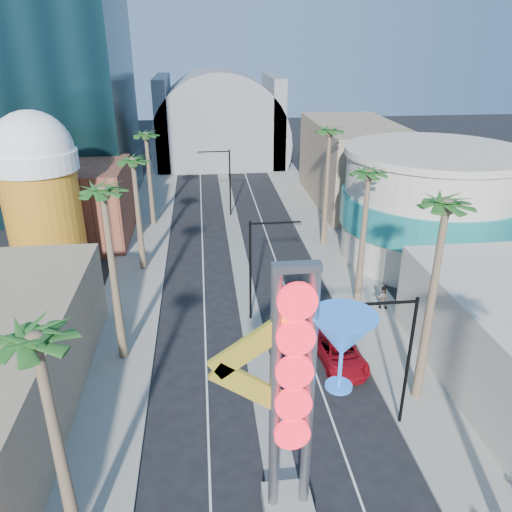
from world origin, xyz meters
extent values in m
cube|color=gray|center=(-9.50, 35.00, 0.07)|extent=(5.00, 100.00, 0.15)
cube|color=gray|center=(9.50, 35.00, 0.07)|extent=(5.00, 100.00, 0.15)
cube|color=gray|center=(0.00, 38.00, 0.07)|extent=(1.60, 84.00, 0.15)
cube|color=brown|center=(-16.00, 38.00, 4.00)|extent=(10.00, 10.00, 8.00)
cube|color=#91755D|center=(16.00, 48.00, 5.00)|extent=(10.00, 20.00, 10.00)
cylinder|color=orange|center=(-17.00, 30.00, 5.00)|extent=(6.40, 6.40, 10.00)
cylinder|color=white|center=(-17.00, 30.00, 10.40)|extent=(7.00, 7.00, 1.60)
sphere|color=white|center=(-17.00, 30.00, 11.20)|extent=(6.60, 6.60, 6.60)
cylinder|color=#BEB1A0|center=(18.00, 30.00, 5.00)|extent=(16.00, 16.00, 10.00)
cylinder|color=teal|center=(18.00, 30.00, 5.00)|extent=(16.60, 16.60, 3.00)
cylinder|color=#BEB1A0|center=(18.00, 30.00, 10.30)|extent=(16.60, 16.60, 0.60)
cylinder|color=slate|center=(0.00, 72.00, 4.00)|extent=(22.00, 16.00, 22.00)
cube|color=slate|center=(-9.00, 72.00, 7.00)|extent=(2.00, 16.00, 14.00)
cube|color=slate|center=(9.00, 72.00, 7.00)|extent=(2.00, 16.00, 14.00)
cube|color=gray|center=(0.00, 3.00, 0.40)|extent=(2.20, 2.20, 0.80)
cylinder|color=slate|center=(-0.70, 3.00, 6.50)|extent=(0.44, 0.44, 12.00)
cylinder|color=slate|center=(0.70, 3.00, 6.50)|extent=(0.44, 0.44, 12.00)
cube|color=slate|center=(0.00, 3.00, 12.40)|extent=(1.80, 0.50, 0.30)
cylinder|color=red|center=(0.00, 2.65, 11.20)|extent=(1.50, 0.25, 1.50)
cylinder|color=red|center=(0.00, 2.65, 9.65)|extent=(1.50, 0.25, 1.50)
cylinder|color=red|center=(0.00, 2.65, 8.10)|extent=(1.50, 0.25, 1.50)
cylinder|color=red|center=(0.00, 2.65, 6.55)|extent=(1.50, 0.25, 1.50)
cylinder|color=red|center=(0.00, 2.65, 5.00)|extent=(1.50, 0.25, 1.50)
cube|color=yellow|center=(-1.60, 3.00, 9.20)|extent=(3.47, 0.25, 2.80)
cube|color=yellow|center=(-1.60, 3.00, 7.20)|extent=(3.47, 0.25, 2.80)
cone|color=blue|center=(1.90, 3.00, 9.40)|extent=(2.60, 2.60, 1.80)
cylinder|color=blue|center=(1.90, 3.00, 7.80)|extent=(0.16, 0.16, 1.60)
cylinder|color=blue|center=(1.90, 3.00, 7.00)|extent=(1.10, 1.10, 0.12)
cylinder|color=black|center=(0.00, 20.00, 4.00)|extent=(0.18, 0.18, 8.00)
cube|color=black|center=(1.80, 20.00, 7.80)|extent=(3.60, 0.12, 0.12)
cube|color=slate|center=(3.40, 20.00, 7.70)|extent=(0.60, 0.25, 0.18)
cylinder|color=black|center=(0.00, 44.00, 4.00)|extent=(0.18, 0.18, 8.00)
cube|color=black|center=(-1.80, 44.00, 7.80)|extent=(3.60, 0.12, 0.12)
cube|color=slate|center=(-3.40, 44.00, 7.70)|extent=(0.60, 0.25, 0.18)
cylinder|color=black|center=(7.20, 8.00, 4.00)|extent=(0.18, 0.18, 8.00)
cube|color=black|center=(5.58, 8.00, 7.80)|extent=(3.24, 0.12, 0.12)
cube|color=slate|center=(4.14, 8.00, 7.70)|extent=(0.60, 0.25, 0.18)
cylinder|color=brown|center=(-9.00, 2.00, 5.25)|extent=(0.40, 0.40, 10.50)
sphere|color=#1C4E1A|center=(-9.00, 2.00, 10.50)|extent=(2.40, 2.40, 2.40)
cylinder|color=brown|center=(-9.00, 16.00, 5.75)|extent=(0.40, 0.40, 11.50)
sphere|color=#1C4E1A|center=(-9.00, 16.00, 11.50)|extent=(2.40, 2.40, 2.40)
cylinder|color=brown|center=(-9.00, 30.00, 5.00)|extent=(0.40, 0.40, 10.00)
sphere|color=#1C4E1A|center=(-9.00, 30.00, 10.00)|extent=(2.40, 2.40, 2.40)
cylinder|color=brown|center=(-9.00, 42.00, 5.00)|extent=(0.40, 0.40, 10.00)
sphere|color=#1C4E1A|center=(-9.00, 42.00, 10.00)|extent=(2.40, 2.40, 2.40)
cylinder|color=brown|center=(9.00, 10.00, 6.00)|extent=(0.40, 0.40, 12.00)
sphere|color=#1C4E1A|center=(9.00, 10.00, 12.00)|extent=(2.40, 2.40, 2.40)
cylinder|color=brown|center=(9.00, 22.00, 5.25)|extent=(0.40, 0.40, 10.50)
sphere|color=#1C4E1A|center=(9.00, 22.00, 10.50)|extent=(2.40, 2.40, 2.40)
cylinder|color=brown|center=(9.00, 34.00, 5.75)|extent=(0.40, 0.40, 11.50)
sphere|color=#1C4E1A|center=(9.00, 34.00, 11.50)|extent=(2.40, 2.40, 2.40)
imported|color=#AC0D19|center=(5.28, 13.90, 0.79)|extent=(3.11, 5.89, 1.58)
imported|color=gray|center=(10.48, 20.41, 1.09)|extent=(1.09, 0.97, 1.88)
camera|label=1|loc=(-3.20, -12.79, 19.97)|focal=35.00mm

